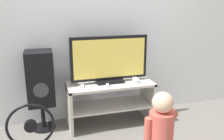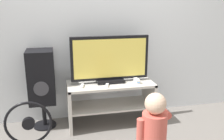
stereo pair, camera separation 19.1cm
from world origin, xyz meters
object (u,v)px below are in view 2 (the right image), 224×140
at_px(game_console, 137,81).
at_px(speaker_tower, 41,78).
at_px(remote_secondary, 107,85).
at_px(remote_primary, 82,86).
at_px(floor_fan, 29,131).
at_px(television, 110,60).
at_px(child, 154,131).

relative_size(game_console, speaker_tower, 0.16).
distance_m(game_console, remote_secondary, 0.40).
xyz_separation_m(remote_primary, remote_secondary, (0.30, -0.04, 0.00)).
bearing_deg(remote_secondary, floor_fan, -158.47).
height_order(television, child, television).
distance_m(remote_secondary, child, 1.05).
bearing_deg(remote_primary, speaker_tower, 159.17).
height_order(game_console, child, child).
bearing_deg(remote_secondary, speaker_tower, 163.89).
bearing_deg(speaker_tower, television, -5.46).
height_order(child, speaker_tower, speaker_tower).
relative_size(remote_primary, floor_fan, 0.23).
distance_m(remote_primary, remote_secondary, 0.30).
height_order(remote_primary, speaker_tower, speaker_tower).
bearing_deg(remote_secondary, child, -78.80).
bearing_deg(speaker_tower, child, -51.84).
xyz_separation_m(remote_primary, child, (0.50, -1.07, -0.08)).
relative_size(television, floor_fan, 1.66).
distance_m(television, child, 1.24).
xyz_separation_m(game_console, speaker_tower, (-1.18, 0.17, 0.06)).
bearing_deg(floor_fan, game_console, 17.47).
height_order(remote_primary, child, child).
xyz_separation_m(remote_primary, floor_fan, (-0.61, -0.40, -0.31)).
bearing_deg(television, child, -83.44).
relative_size(game_console, remote_secondary, 1.17).
xyz_separation_m(game_console, child, (-0.19, -1.08, -0.09)).
relative_size(remote_secondary, floor_fan, 0.23).
xyz_separation_m(television, remote_primary, (-0.37, -0.10, -0.28)).
distance_m(remote_primary, floor_fan, 0.79).
distance_m(child, speaker_tower, 1.60).
bearing_deg(remote_secondary, game_console, 7.59).
distance_m(game_console, speaker_tower, 1.20).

